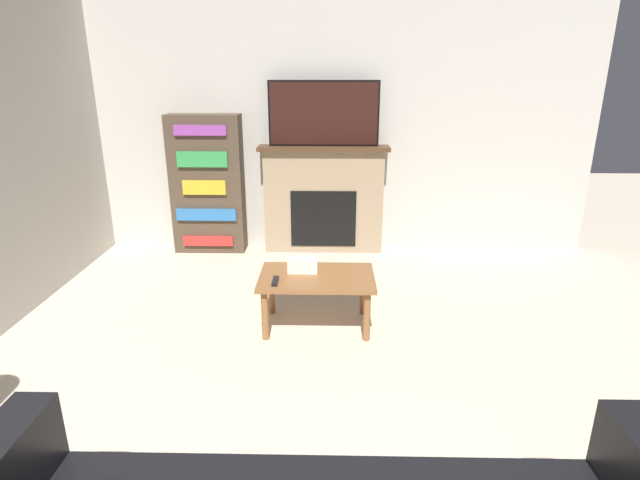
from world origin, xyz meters
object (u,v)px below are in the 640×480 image
tv (324,114)px  bookshelf (208,185)px  fireplace (324,199)px  coffee_table (317,283)px

tv → bookshelf: size_ratio=0.77×
fireplace → tv: size_ratio=1.21×
fireplace → bookshelf: bearing=-178.9°
tv → bookshelf: (-1.20, -0.00, -0.72)m
tv → coffee_table: 2.00m
fireplace → tv: bearing=-90.0°
fireplace → coffee_table: size_ratio=1.58×
fireplace → tv: 0.87m
fireplace → coffee_table: 1.72m
bookshelf → coffee_table: bearing=-55.0°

